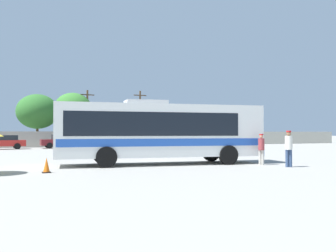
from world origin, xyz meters
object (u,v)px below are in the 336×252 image
Objects in this scene: roadside_tree_midleft at (37,112)px; traffic_cone_on_apron at (46,166)px; attendant_by_bus_door at (261,147)px; utility_pole_near at (87,117)px; utility_pole_far at (140,117)px; roadside_tree_midright at (73,109)px; coach_bus_white_blue at (158,130)px; parked_car_third_grey at (113,141)px; parked_car_rightmost_silver at (160,140)px; parked_car_leftmost_red at (3,142)px; passenger_waiting_on_apron at (289,146)px; parked_car_second_maroon at (62,141)px.

traffic_cone_on_apron is (-1.16, -31.65, -4.03)m from roadside_tree_midleft.
utility_pole_near is at bearing 96.79° from attendant_by_bus_door.
attendant_by_bus_door is 0.22× the size of utility_pole_far.
traffic_cone_on_apron is (-5.45, -31.34, -4.49)m from roadside_tree_midright.
coach_bus_white_blue is 2.54× the size of parked_car_third_grey.
parked_car_rightmost_silver is 0.68× the size of roadside_tree_midright.
roadside_tree_midleft is at bearing 99.14° from coach_bus_white_blue.
parked_car_leftmost_red is 11.73m from utility_pole_near.
roadside_tree_midleft is at bearing 175.95° from roadside_tree_midright.
passenger_waiting_on_apron is at bearing -73.10° from roadside_tree_midleft.
roadside_tree_midleft is 10.17× the size of traffic_cone_on_apron.
passenger_waiting_on_apron is at bearing -95.14° from utility_pole_far.
passenger_waiting_on_apron is 0.25× the size of utility_pole_far.
parked_car_second_maroon is (-2.46, 23.45, -1.04)m from coach_bus_white_blue.
parked_car_leftmost_red reaches higher than parked_car_rightmost_silver.
attendant_by_bus_door reaches higher than parked_car_third_grey.
parked_car_rightmost_silver is 0.64× the size of utility_pole_near.
parked_car_second_maroon is 0.62× the size of utility_pole_near.
parked_car_third_grey is 0.62× the size of utility_pole_near.
roadside_tree_midright is at bearing 119.45° from parked_car_third_grey.
parked_car_leftmost_red is at bearing -178.71° from parked_car_third_grey.
utility_pole_near is at bearing -9.23° from roadside_tree_midleft.
attendant_by_bus_door is 2.57× the size of traffic_cone_on_apron.
utility_pole_far reaches higher than roadside_tree_midleft.
traffic_cone_on_apron is at bearing -103.13° from utility_pole_near.
parked_car_third_grey reaches higher than parked_car_leftmost_red.
roadside_tree_midright reaches higher than parked_car_rightmost_silver.
parked_car_rightmost_silver is 0.71× the size of roadside_tree_midleft.
parked_car_third_grey is at bearing 175.74° from parked_car_rightmost_silver.
parked_car_leftmost_red is 0.63× the size of utility_pole_near.
passenger_waiting_on_apron reaches higher than traffic_cone_on_apron.
parked_car_second_maroon is 0.97× the size of parked_car_rightmost_silver.
utility_pole_far is at bearing 0.45° from utility_pole_near.
coach_bus_white_blue is 6.88× the size of attendant_by_bus_door.
passenger_waiting_on_apron is 26.98m from parked_car_third_grey.
coach_bus_white_blue is at bearing 19.11° from traffic_cone_on_apron.
parked_car_third_grey is (5.59, -0.54, -0.02)m from parked_car_second_maroon.
roadside_tree_midright is at bearing 100.07° from passenger_waiting_on_apron.
traffic_cone_on_apron is (-11.36, 1.92, -0.73)m from passenger_waiting_on_apron.
parked_car_third_grey is (-2.31, 26.88, -0.25)m from passenger_waiting_on_apron.
roadside_tree_midleft reaches higher than passenger_waiting_on_apron.
utility_pole_far is 34.08m from traffic_cone_on_apron.
roadside_tree_midleft reaches higher than coach_bus_white_blue.
passenger_waiting_on_apron is 32.91m from utility_pole_far.
attendant_by_bus_door is at bearing -80.33° from roadside_tree_midright.
parked_car_leftmost_red is at bearing 118.00° from attendant_by_bus_door.
passenger_waiting_on_apron is at bearing -79.93° from roadside_tree_midright.
roadside_tree_midright reaches higher than passenger_waiting_on_apron.
traffic_cone_on_apron is at bearing -160.89° from coach_bus_white_blue.
roadside_tree_midright reaches higher than attendant_by_bus_door.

